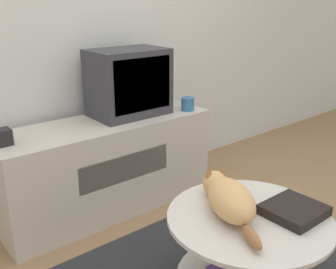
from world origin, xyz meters
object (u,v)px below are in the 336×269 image
(dvd_box, at_px, (294,210))
(cat, at_px, (229,198))
(tv, at_px, (129,82))
(speaker, at_px, (2,137))

(dvd_box, xyz_separation_m, cat, (-0.20, 0.18, 0.05))
(tv, height_order, cat, tv)
(tv, xyz_separation_m, speaker, (-0.83, -0.05, -0.17))
(tv, height_order, dvd_box, tv)
(dvd_box, bearing_deg, tv, 86.59)
(speaker, height_order, cat, speaker)
(cat, bearing_deg, tv, 12.53)
(speaker, height_order, dvd_box, speaker)
(tv, distance_m, speaker, 0.85)
(speaker, distance_m, dvd_box, 1.47)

